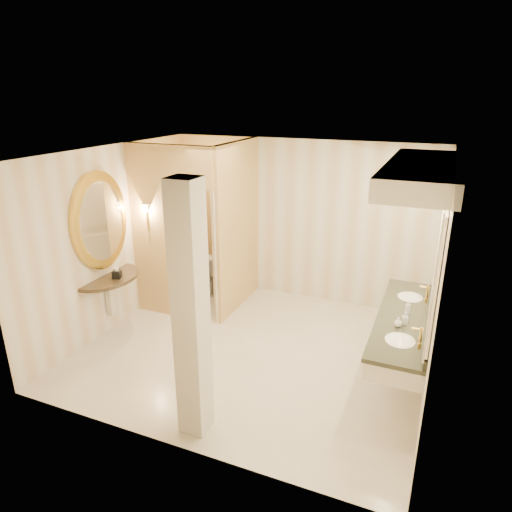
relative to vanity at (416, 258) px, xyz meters
The scene contains 16 objects.
floor 2.56m from the vanity, behind, with size 4.50×4.50×0.00m, color silver.
ceiling 2.25m from the vanity, behind, with size 4.50×4.50×0.00m, color white.
wall_back 2.78m from the vanity, 135.79° to the left, with size 4.50×0.02×2.70m, color #EDE5CD.
wall_front 2.88m from the vanity, 133.65° to the right, with size 4.50×0.02×2.70m, color #EDE5CD.
wall_left 4.24m from the vanity, behind, with size 0.02×4.00×2.70m, color #EDE5CD.
wall_right 0.39m from the vanity, 15.41° to the right, with size 0.02×4.00×2.70m, color #EDE5CD.
toilet_closet 3.24m from the vanity, 163.97° to the left, with size 1.50×1.55×2.70m.
wall_sconce 3.92m from the vanity, behind, with size 0.14×0.14×0.42m.
vanity is the anchor object (origin of this frame).
console_shelf 4.22m from the vanity, behind, with size 1.08×1.08×1.99m.
pillar 2.62m from the vanity, 137.87° to the right, with size 0.28×0.28×2.70m, color silver.
tissue_box 4.06m from the vanity, behind, with size 0.11×0.11×0.11m, color black.
toilet 3.94m from the vanity, 155.29° to the left, with size 0.42×0.73×0.74m, color white.
soap_bottle_a 0.71m from the vanity, 96.24° to the right, with size 0.06×0.07×0.14m, color beige.
soap_bottle_b 0.76m from the vanity, 106.65° to the right, with size 0.09×0.09×0.11m, color silver.
soap_bottle_c 0.67m from the vanity, 106.15° to the left, with size 0.07×0.07×0.18m, color #C6B28C.
Camera 1 is at (2.18, -5.11, 3.41)m, focal length 32.00 mm.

